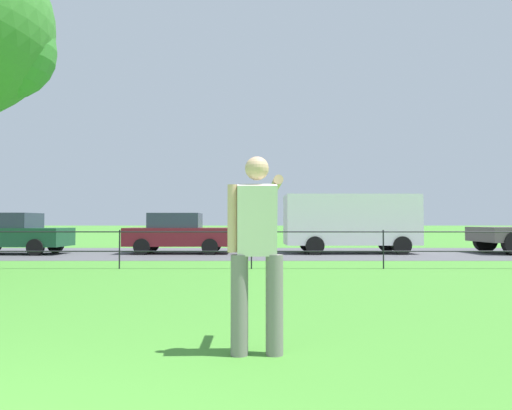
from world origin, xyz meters
TOP-DOWN VIEW (x-y plane):
  - street_strip at (0.00, 16.85)m, footprint 80.00×7.34m
  - park_fence at (-0.00, 10.70)m, footprint 30.68×0.04m
  - person_thrower at (1.83, 2.70)m, footprint 0.51×0.79m
  - car_dark_green_left at (-7.30, 16.29)m, footprint 4.05×1.91m
  - car_maroon_far_left at (-1.14, 16.64)m, footprint 4.01×1.82m
  - panel_van_far_right at (5.46, 16.80)m, footprint 5.04×2.19m

SIDE VIEW (x-z plane):
  - street_strip at x=0.00m, z-range 0.00..0.01m
  - park_fence at x=0.00m, z-range 0.17..1.17m
  - car_dark_green_left at x=-7.30m, z-range 0.01..1.55m
  - car_maroon_far_left at x=-1.14m, z-range 0.01..1.55m
  - person_thrower at x=1.83m, z-range 0.08..1.89m
  - panel_van_far_right at x=5.46m, z-range 0.15..2.39m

